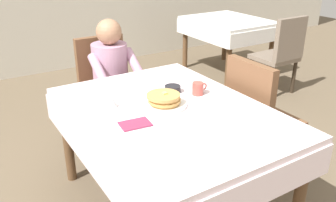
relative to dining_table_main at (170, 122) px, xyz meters
name	(u,v)px	position (x,y,z in m)	size (l,w,h in m)	color
dining_table_main	(170,122)	(0.00, 0.00, 0.00)	(1.12, 1.52, 0.74)	silver
chair_diner	(106,82)	(0.06, 1.17, -0.12)	(0.44, 0.45, 0.93)	brown
diner_person	(112,73)	(0.06, 1.01, 0.02)	(0.40, 0.43, 1.12)	#B2849E
chair_right_side	(257,112)	(0.77, 0.00, -0.12)	(0.45, 0.44, 0.93)	brown
plate_breakfast	(164,105)	(0.00, 0.06, 0.10)	(0.28, 0.28, 0.02)	white
breakfast_stack	(164,99)	(0.00, 0.06, 0.14)	(0.21, 0.21, 0.08)	tan
cup_coffee	(198,89)	(0.29, 0.10, 0.13)	(0.11, 0.08, 0.08)	#B24C42
bowl_butter	(173,89)	(0.17, 0.23, 0.11)	(0.11, 0.11, 0.04)	black
syrup_pitcher	(111,102)	(-0.29, 0.22, 0.13)	(0.08, 0.08, 0.07)	silver
fork_left_of_plate	(139,114)	(-0.19, 0.04, 0.09)	(0.18, 0.01, 0.01)	silver
knife_right_of_plate	(191,100)	(0.19, 0.04, 0.09)	(0.20, 0.01, 0.01)	silver
spoon_near_edge	(188,128)	(-0.05, -0.26, 0.09)	(0.15, 0.01, 0.01)	silver
napkin_folded	(135,124)	(-0.27, -0.07, 0.09)	(0.17, 0.12, 0.01)	#8C2D4C
background_table_far	(228,28)	(2.19, 1.99, -0.03)	(0.92, 1.12, 0.74)	white
background_chair_empty	(281,51)	(2.19, 1.04, -0.12)	(0.44, 0.45, 0.93)	#7A6B5B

